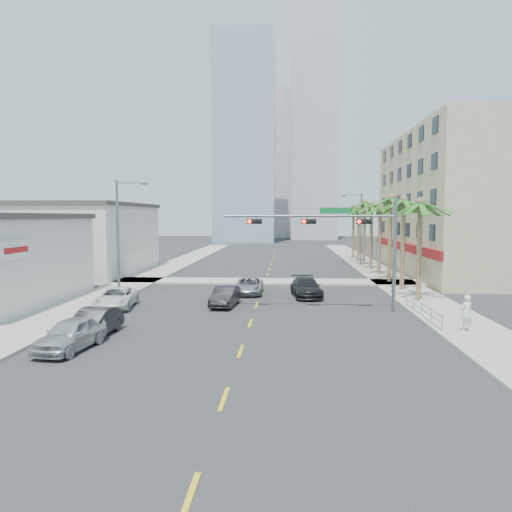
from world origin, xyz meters
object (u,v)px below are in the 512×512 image
(pedestrian, at_px, (466,313))
(car_lane_right, at_px, (306,287))
(car_lane_left, at_px, (225,296))
(car_parked_mid, at_px, (94,323))
(car_parked_near, at_px, (71,334))
(car_parked_far, at_px, (116,298))
(traffic_signal_mast, at_px, (344,234))
(car_lane_center, at_px, (249,286))

(pedestrian, bearing_deg, car_lane_right, -77.79)
(pedestrian, bearing_deg, car_lane_left, -50.22)
(car_parked_mid, height_order, pedestrian, pedestrian)
(car_parked_mid, relative_size, pedestrian, 2.26)
(car_parked_near, height_order, car_parked_mid, car_parked_near)
(car_parked_far, bearing_deg, car_lane_right, 16.06)
(car_lane_right, bearing_deg, car_lane_left, -148.94)
(traffic_signal_mast, bearing_deg, car_parked_near, -143.11)
(car_parked_mid, bearing_deg, car_parked_near, -88.03)
(car_parked_mid, xyz_separation_m, car_lane_left, (5.66, 9.05, -0.03))
(traffic_signal_mast, height_order, car_parked_near, traffic_signal_mast)
(car_parked_near, distance_m, car_lane_left, 13.01)
(car_parked_far, distance_m, car_lane_right, 14.08)
(traffic_signal_mast, distance_m, car_lane_center, 10.59)
(pedestrian, bearing_deg, car_parked_mid, -16.98)
(car_parked_near, distance_m, car_parked_far, 10.66)
(car_parked_near, height_order, car_parked_far, car_parked_near)
(car_lane_right, bearing_deg, car_parked_near, -131.69)
(traffic_signal_mast, xyz_separation_m, car_parked_near, (-13.66, -10.25, -4.31))
(car_lane_center, height_order, pedestrian, pedestrian)
(traffic_signal_mast, bearing_deg, car_lane_right, 110.96)
(car_lane_center, distance_m, pedestrian, 17.82)
(car_parked_far, bearing_deg, car_parked_near, -88.48)
(car_parked_near, bearing_deg, pedestrian, 19.90)
(car_lane_center, bearing_deg, car_lane_right, -14.70)
(car_parked_mid, bearing_deg, traffic_signal_mast, 32.88)
(car_parked_mid, distance_m, car_lane_left, 10.68)
(car_lane_left, relative_size, car_lane_center, 0.89)
(car_parked_mid, bearing_deg, car_lane_left, 61.52)
(car_parked_far, xyz_separation_m, car_lane_left, (7.26, 1.12, 0.00))
(car_lane_center, bearing_deg, traffic_signal_mast, -46.23)
(traffic_signal_mast, relative_size, pedestrian, 5.74)
(car_parked_far, xyz_separation_m, car_lane_right, (12.98, 5.45, 0.05))
(traffic_signal_mast, bearing_deg, car_lane_left, 169.84)
(car_lane_right, distance_m, pedestrian, 14.06)
(car_parked_near, relative_size, car_parked_mid, 1.00)
(car_lane_left, bearing_deg, car_parked_mid, -116.88)
(car_parked_mid, distance_m, car_parked_far, 8.09)
(car_parked_near, xyz_separation_m, car_lane_right, (11.45, 16.00, -0.01))
(car_lane_right, bearing_deg, car_parked_mid, -136.47)
(car_parked_near, bearing_deg, car_parked_far, 105.29)
(car_parked_mid, relative_size, car_lane_center, 0.94)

